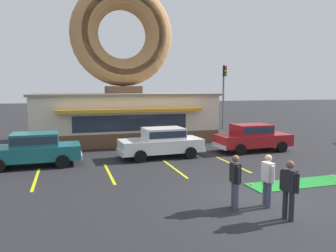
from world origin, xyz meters
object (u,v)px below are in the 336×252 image
pedestrian_blue_sweater_man (235,179)px  golf_ball (286,185)px  car_teal (33,148)px  traffic_light_pole (224,88)px  trash_bin (19,145)px  car_red (252,137)px  car_white (162,141)px  pedestrian_leather_jacket_man (289,187)px  pedestrian_hooded_kid (268,178)px

pedestrian_blue_sweater_man → golf_ball: bearing=26.0°
car_teal → traffic_light_pole: 18.55m
car_teal → trash_bin: size_ratio=4.70×
car_red → pedestrian_blue_sweater_man: (-5.57, -8.03, 0.06)m
car_white → car_teal: size_ratio=1.01×
golf_ball → car_teal: size_ratio=0.01×
car_teal → golf_ball: bearing=-33.9°
car_red → pedestrian_leather_jacket_man: 10.38m
car_white → traffic_light_pole: traffic_light_pole is taller
traffic_light_pole → car_red: bearing=-107.4°
pedestrian_leather_jacket_man → car_red: bearing=63.8°
car_red → golf_ball: bearing=-111.6°
car_red → pedestrian_blue_sweater_man: bearing=-124.7°
pedestrian_leather_jacket_man → traffic_light_pole: (7.72, 19.34, 2.76)m
golf_ball → car_red: 7.13m
car_red → car_teal: (-12.04, -0.25, 0.00)m
pedestrian_blue_sweater_man → trash_bin: pedestrian_blue_sweater_man is taller
car_white → pedestrian_leather_jacket_man: (1.05, -9.20, 0.08)m
car_red → car_teal: size_ratio=1.00×
car_teal → pedestrian_leather_jacket_man: pedestrian_leather_jacket_man is taller
pedestrian_blue_sweater_man → pedestrian_leather_jacket_man: 1.62m
golf_ball → pedestrian_leather_jacket_man: pedestrian_leather_jacket_man is taller
car_white → car_red: size_ratio=1.01×
golf_ball → car_white: bearing=115.1°
golf_ball → trash_bin: 14.37m
pedestrian_blue_sweater_man → traffic_light_pole: (8.71, 18.06, 2.78)m
pedestrian_hooded_kid → car_teal: bearing=133.3°
trash_bin → car_teal: bearing=-72.4°
golf_ball → car_teal: car_teal is taller
pedestrian_blue_sweater_man → pedestrian_leather_jacket_man: pedestrian_leather_jacket_man is taller
pedestrian_blue_sweater_man → car_white: bearing=90.5°
car_red → pedestrian_hooded_kid: (-4.53, -8.22, 0.05)m
car_red → pedestrian_leather_jacket_man: size_ratio=2.67×
car_white → pedestrian_leather_jacket_man: size_ratio=2.70×
car_teal → pedestrian_leather_jacket_man: (7.46, -9.07, 0.08)m
car_white → pedestrian_blue_sweater_man: (0.07, -7.91, 0.06)m
pedestrian_blue_sweater_man → trash_bin: (-7.57, 11.21, -0.43)m
trash_bin → pedestrian_blue_sweater_man: bearing=-56.0°
car_white → pedestrian_hooded_kid: size_ratio=2.78×
golf_ball → pedestrian_blue_sweater_man: pedestrian_blue_sweater_man is taller
pedestrian_hooded_kid → traffic_light_pole: bearing=67.2°
car_white → pedestrian_blue_sweater_man: size_ratio=2.76×
trash_bin → pedestrian_hooded_kid: bearing=-53.0°
car_white → traffic_light_pole: (8.78, 10.15, 2.84)m
pedestrian_hooded_kid → trash_bin: pedestrian_hooded_kid is taller
pedestrian_blue_sweater_man → car_teal: bearing=129.8°
pedestrian_blue_sweater_man → pedestrian_leather_jacket_man: size_ratio=0.98×
car_teal → traffic_light_pole: traffic_light_pole is taller
car_red → trash_bin: (-13.13, 3.18, -0.37)m
golf_ball → car_teal: bearing=146.1°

